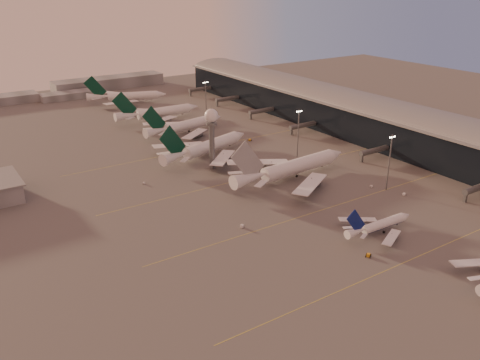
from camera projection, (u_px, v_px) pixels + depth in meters
ground at (403, 289)px, 151.97m from camera, size 700.00×700.00×0.00m
taxiway_markings at (343, 202)px, 210.58m from camera, size 180.00×185.25×0.02m
terminal at (377, 121)px, 288.34m from camera, size 57.00×362.00×23.04m
radar_tower at (212, 127)px, 239.28m from camera, size 6.40×6.40×31.10m
mast_b at (390, 160)px, 217.48m from camera, size 3.60×0.56×25.00m
mast_c at (298, 131)px, 257.36m from camera, size 3.60×0.56×25.00m
mast_d at (206, 98)px, 325.80m from camera, size 3.60×0.56×25.00m
distant_horizon at (78, 88)px, 402.80m from camera, size 165.00×37.50×9.00m
narrowbody_mid at (379, 226)px, 184.45m from camera, size 32.67×26.08×12.76m
widebody_white at (292, 171)px, 232.53m from camera, size 68.42×54.63×24.06m
greentail_a at (207, 149)px, 261.48m from camera, size 59.64×47.48×22.27m
greentail_b at (185, 128)px, 299.86m from camera, size 56.60×45.32×20.72m
greentail_c at (159, 114)px, 327.91m from camera, size 58.59×47.32×21.28m
greentail_d at (127, 98)px, 371.37m from camera, size 55.50×44.05×21.03m
gsv_tug_mid at (368, 255)px, 169.35m from camera, size 4.05×4.50×1.10m
gsv_truck_b at (405, 193)px, 216.26m from camera, size 6.17×2.46×2.47m
gsv_truck_c at (243, 224)px, 188.93m from camera, size 6.61×3.94×2.51m
gsv_catering_b at (372, 183)px, 224.27m from camera, size 5.03×2.81×3.92m
gsv_tug_far at (264, 178)px, 234.36m from camera, size 3.21×3.70×0.91m
gsv_truck_d at (143, 182)px, 228.23m from camera, size 3.41×4.98×1.90m
gsv_tug_hangar at (250, 140)px, 287.57m from camera, size 4.05×2.78×1.08m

